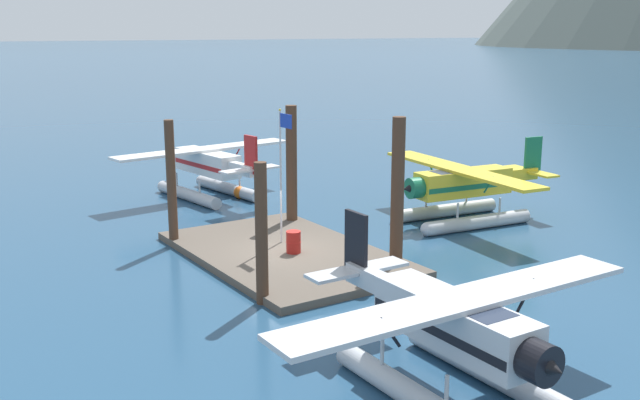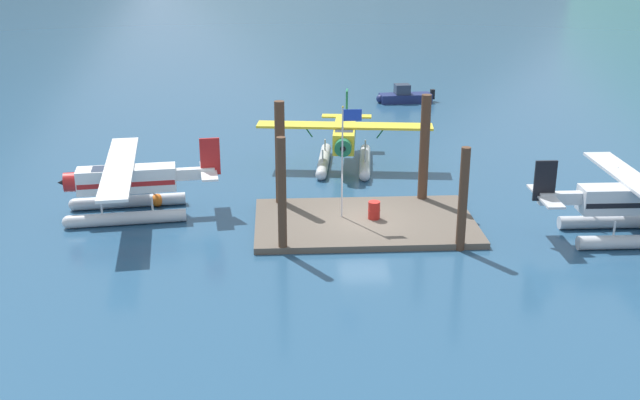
% 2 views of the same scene
% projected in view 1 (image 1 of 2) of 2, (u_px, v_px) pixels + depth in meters
% --- Properties ---
extents(ground_plane, '(1200.00, 1200.00, 0.00)m').
position_uv_depth(ground_plane, '(285.00, 257.00, 29.56)').
color(ground_plane, navy).
extents(dock_platform, '(10.66, 6.60, 0.30)m').
position_uv_depth(dock_platform, '(285.00, 254.00, 29.53)').
color(dock_platform, brown).
rests_on(dock_platform, ground).
extents(piling_near_left, '(0.39, 0.39, 5.35)m').
position_uv_depth(piling_near_left, '(171.00, 184.00, 30.60)').
color(piling_near_left, '#4C3323').
rests_on(piling_near_left, ground).
extents(piling_near_right, '(0.42, 0.42, 4.80)m').
position_uv_depth(piling_near_right, '(261.00, 234.00, 24.08)').
color(piling_near_right, '#4C3323').
rests_on(piling_near_right, ground).
extents(piling_far_left, '(0.51, 0.51, 5.61)m').
position_uv_depth(piling_far_left, '(292.00, 167.00, 33.71)').
color(piling_far_left, '#4C3323').
rests_on(piling_far_left, ground).
extents(piling_far_right, '(0.50, 0.50, 5.80)m').
position_uv_depth(piling_far_right, '(397.00, 193.00, 27.75)').
color(piling_far_right, '#4C3323').
rests_on(piling_far_right, ground).
extents(flagpole, '(0.95, 0.10, 5.56)m').
position_uv_depth(flagpole, '(282.00, 160.00, 29.74)').
color(flagpole, silver).
rests_on(flagpole, dock_platform).
extents(fuel_drum, '(0.62, 0.62, 0.88)m').
position_uv_depth(fuel_drum, '(294.00, 242.00, 29.08)').
color(fuel_drum, '#AD1E19').
rests_on(fuel_drum, dock_platform).
extents(mooring_buoy, '(0.67, 0.67, 0.67)m').
position_uv_depth(mooring_buoy, '(240.00, 192.00, 39.81)').
color(mooring_buoy, orange).
rests_on(mooring_buoy, ground).
extents(seaplane_yellow_bow_centre, '(10.49, 7.95, 3.84)m').
position_uv_depth(seaplane_yellow_bow_centre, '(462.00, 190.00, 34.52)').
color(seaplane_yellow_bow_centre, '#B7BABF').
rests_on(seaplane_yellow_bow_centre, ground).
extents(seaplane_white_port_fwd, '(7.95, 10.49, 3.84)m').
position_uv_depth(seaplane_white_port_fwd, '(207.00, 169.00, 39.85)').
color(seaplane_white_port_fwd, '#B7BABF').
rests_on(seaplane_white_port_fwd, ground).
extents(seaplane_silver_stbd_aft, '(7.98, 10.41, 3.84)m').
position_uv_depth(seaplane_silver_stbd_aft, '(454.00, 336.00, 18.10)').
color(seaplane_silver_stbd_aft, '#B7BABF').
rests_on(seaplane_silver_stbd_aft, ground).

